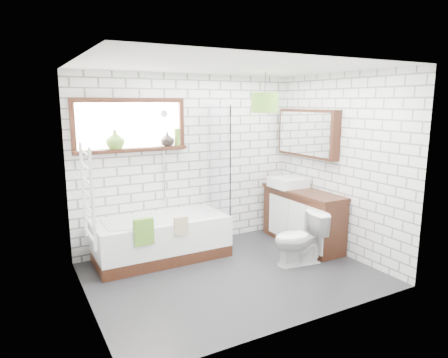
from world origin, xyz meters
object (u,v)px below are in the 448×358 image
basin (288,182)px  toilet (299,239)px  bathtub (162,238)px  pendant (265,102)px  vanity (302,217)px

basin → toilet: (-0.47, -0.88, -0.55)m
bathtub → pendant: bearing=-19.3°
basin → pendant: (-0.67, -0.30, 1.20)m
bathtub → vanity: size_ratio=1.22×
vanity → basin: (-0.06, 0.28, 0.49)m
bathtub → toilet: (1.52, -1.04, 0.06)m
toilet → basin: bearing=159.9°
bathtub → basin: size_ratio=3.55×
vanity → pendant: bearing=-178.6°
toilet → pendant: pendant is taller
basin → toilet: bearing=-118.3°
bathtub → pendant: 2.30m
vanity → toilet: vanity is taller
pendant → vanity: bearing=1.4°
vanity → toilet: 0.80m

